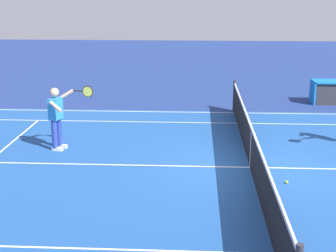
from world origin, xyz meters
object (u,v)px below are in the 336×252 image
at_px(tennis_ball, 287,182).
at_px(equipment_cart_tarped, 328,92).
at_px(tennis_player_near, 57,115).
at_px(tennis_net, 251,148).

distance_m(tennis_ball, equipment_cart_tarped, 8.69).
relative_size(tennis_player_near, equipment_cart_tarped, 1.36).
bearing_deg(tennis_ball, tennis_player_near, -21.10).
height_order(tennis_player_near, equipment_cart_tarped, tennis_player_near).
relative_size(tennis_player_near, tennis_ball, 25.71).
bearing_deg(tennis_ball, equipment_cart_tarped, -109.14).
relative_size(tennis_ball, equipment_cart_tarped, 0.05).
xyz_separation_m(tennis_net, tennis_ball, (-0.69, 1.00, -0.46)).
height_order(tennis_net, tennis_ball, tennis_net).
xyz_separation_m(tennis_player_near, equipment_cart_tarped, (-8.47, -6.03, -0.49)).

